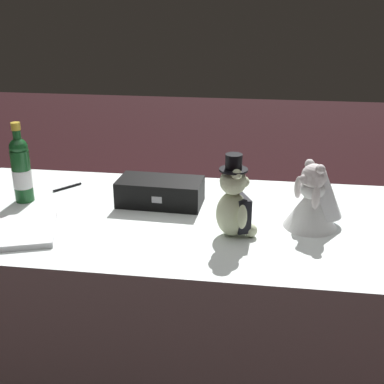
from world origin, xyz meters
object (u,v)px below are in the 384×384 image
at_px(teddy_bear_groom, 235,204).
at_px(teddy_bear_bride, 315,199).
at_px(gift_case_black, 160,192).
at_px(guestbook, 22,231).
at_px(champagne_bottle, 21,169).
at_px(signing_pen, 68,187).

height_order(teddy_bear_groom, teddy_bear_bride, teddy_bear_groom).
height_order(gift_case_black, guestbook, gift_case_black).
height_order(teddy_bear_groom, champagne_bottle, champagne_bottle).
xyz_separation_m(signing_pen, gift_case_black, (0.42, -0.11, 0.05)).
bearing_deg(guestbook, signing_pen, 71.19).
bearing_deg(teddy_bear_groom, teddy_bear_bride, 22.21).
bearing_deg(teddy_bear_groom, gift_case_black, 142.83).
xyz_separation_m(teddy_bear_groom, teddy_bear_bride, (0.27, 0.11, -0.01)).
bearing_deg(champagne_bottle, teddy_bear_groom, -12.43).
relative_size(teddy_bear_bride, gift_case_black, 0.72).
height_order(teddy_bear_bride, guestbook, teddy_bear_bride).
height_order(signing_pen, guestbook, guestbook).
height_order(champagne_bottle, gift_case_black, champagne_bottle).
relative_size(teddy_bear_groom, gift_case_black, 0.87).
bearing_deg(teddy_bear_bride, teddy_bear_groom, -157.79).
bearing_deg(signing_pen, champagne_bottle, -127.24).
distance_m(gift_case_black, guestbook, 0.53).
relative_size(teddy_bear_groom, champagne_bottle, 0.91).
xyz_separation_m(teddy_bear_groom, signing_pen, (-0.72, 0.34, -0.11)).
height_order(teddy_bear_bride, champagne_bottle, champagne_bottle).
xyz_separation_m(champagne_bottle, gift_case_black, (0.54, 0.04, -0.08)).
bearing_deg(signing_pen, gift_case_black, -15.16).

